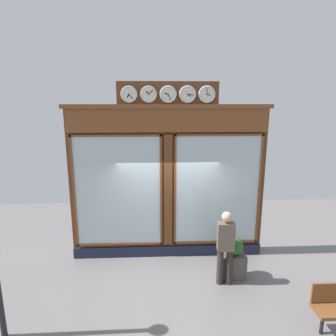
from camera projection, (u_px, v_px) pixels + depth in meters
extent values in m
cube|color=#5B3319|center=(168.00, 185.00, 7.46)|extent=(4.85, 0.30, 3.79)
cube|color=#191E33|center=(168.00, 251.00, 7.69)|extent=(4.85, 0.08, 0.28)
cube|color=brown|center=(168.00, 120.00, 6.91)|extent=(4.75, 0.08, 0.55)
cube|color=brown|center=(168.00, 106.00, 6.85)|extent=(4.94, 0.20, 0.10)
cube|color=silver|center=(217.00, 190.00, 7.38)|extent=(2.07, 0.02, 2.74)
cube|color=brown|center=(220.00, 135.00, 7.05)|extent=(2.17, 0.04, 0.05)
cube|color=brown|center=(215.00, 242.00, 7.68)|extent=(2.17, 0.04, 0.05)
cube|color=brown|center=(259.00, 190.00, 7.41)|extent=(0.05, 0.04, 2.84)
cube|color=brown|center=(175.00, 191.00, 7.31)|extent=(0.05, 0.04, 2.84)
cube|color=silver|center=(118.00, 192.00, 7.27)|extent=(2.07, 0.02, 2.74)
cube|color=brown|center=(116.00, 136.00, 6.93)|extent=(2.17, 0.04, 0.05)
cube|color=brown|center=(120.00, 244.00, 7.56)|extent=(2.17, 0.04, 0.05)
cube|color=brown|center=(74.00, 193.00, 7.20)|extent=(0.05, 0.04, 2.84)
cube|color=brown|center=(161.00, 192.00, 7.30)|extent=(0.05, 0.04, 2.84)
cube|color=#5B3319|center=(168.00, 191.00, 7.31)|extent=(0.20, 0.10, 2.84)
cube|color=#5B3319|center=(168.00, 94.00, 6.83)|extent=(2.38, 0.06, 0.58)
cylinder|color=silver|center=(207.00, 94.00, 6.80)|extent=(0.32, 0.02, 0.32)
torus|color=silver|center=(207.00, 94.00, 6.79)|extent=(0.40, 0.05, 0.40)
cube|color=black|center=(209.00, 95.00, 6.79)|extent=(0.09, 0.01, 0.04)
cube|color=black|center=(207.00, 91.00, 6.77)|extent=(0.02, 0.01, 0.13)
sphere|color=black|center=(207.00, 94.00, 6.78)|extent=(0.02, 0.02, 0.02)
cylinder|color=silver|center=(188.00, 94.00, 6.78)|extent=(0.32, 0.02, 0.32)
torus|color=silver|center=(188.00, 94.00, 6.77)|extent=(0.40, 0.05, 0.40)
cube|color=black|center=(189.00, 95.00, 6.77)|extent=(0.08, 0.01, 0.07)
cube|color=black|center=(191.00, 95.00, 6.77)|extent=(0.13, 0.01, 0.03)
sphere|color=black|center=(188.00, 94.00, 6.76)|extent=(0.02, 0.02, 0.02)
cylinder|color=silver|center=(168.00, 94.00, 6.75)|extent=(0.32, 0.02, 0.32)
torus|color=silver|center=(168.00, 94.00, 6.75)|extent=(0.39, 0.05, 0.39)
cube|color=black|center=(166.00, 94.00, 6.74)|extent=(0.09, 0.01, 0.04)
cube|color=black|center=(169.00, 97.00, 6.75)|extent=(0.07, 0.01, 0.13)
sphere|color=black|center=(168.00, 94.00, 6.74)|extent=(0.02, 0.02, 0.02)
cylinder|color=silver|center=(149.00, 94.00, 6.73)|extent=(0.32, 0.02, 0.32)
torus|color=silver|center=(149.00, 94.00, 6.73)|extent=(0.38, 0.04, 0.38)
cube|color=black|center=(147.00, 93.00, 6.71)|extent=(0.07, 0.01, 0.08)
cube|color=black|center=(151.00, 92.00, 6.71)|extent=(0.11, 0.01, 0.10)
sphere|color=black|center=(149.00, 94.00, 6.72)|extent=(0.02, 0.02, 0.02)
cylinder|color=silver|center=(129.00, 94.00, 6.71)|extent=(0.32, 0.02, 0.32)
torus|color=silver|center=(129.00, 94.00, 6.71)|extent=(0.38, 0.04, 0.38)
cube|color=black|center=(128.00, 96.00, 6.71)|extent=(0.06, 0.01, 0.08)
cube|color=black|center=(131.00, 97.00, 6.71)|extent=(0.09, 0.01, 0.11)
sphere|color=black|center=(129.00, 94.00, 6.69)|extent=(0.02, 0.02, 0.02)
cylinder|color=#312A24|center=(220.00, 267.00, 6.48)|extent=(0.14, 0.14, 0.82)
cylinder|color=#312A24|center=(229.00, 267.00, 6.47)|extent=(0.14, 0.14, 0.82)
cube|color=brown|center=(226.00, 236.00, 6.31)|extent=(0.38, 0.25, 0.62)
sphere|color=tan|center=(227.00, 217.00, 6.21)|extent=(0.22, 0.22, 0.22)
cube|color=#4C4742|center=(233.00, 266.00, 6.74)|extent=(0.56, 0.36, 0.57)
sphere|color=#285623|center=(234.00, 246.00, 6.63)|extent=(0.43, 0.43, 0.43)
cylinder|color=black|center=(322.00, 322.00, 5.11)|extent=(0.06, 0.06, 0.45)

